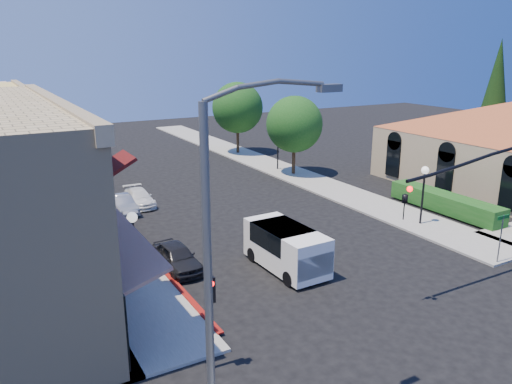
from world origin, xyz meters
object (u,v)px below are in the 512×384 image
parked_car_b (122,204)px  lamppost_left_near (133,231)px  lamppost_right_far (278,139)px  secondary_signal (210,306)px  parked_car_a (177,257)px  lamppost_right_near (424,181)px  signal_mast_arm (499,191)px  parked_car_c (139,198)px  street_tree_b (237,108)px  street_tree_a (294,124)px  lamppost_left_far (72,165)px  conifer_far (496,91)px  parked_car_d (97,161)px  street_name_sign (501,231)px  cobra_streetlight (222,266)px  white_van (287,246)px

parked_car_b → lamppost_left_near: bearing=-104.7°
lamppost_right_far → parked_car_b: size_ratio=1.04×
secondary_signal → parked_car_a: bearing=77.1°
lamppost_right_near → signal_mast_arm: bearing=-112.1°
parked_car_c → street_tree_b: bearing=42.8°
street_tree_a → secondary_signal: 26.64m
secondary_signal → lamppost_left_near: lamppost_left_near is taller
street_tree_a → lamppost_left_far: size_ratio=1.82×
secondary_signal → lamppost_left_near: size_ratio=0.93×
conifer_far → lamppost_left_far: bearing=173.7°
street_tree_a → parked_car_d: bearing=143.9°
street_name_sign → street_tree_b: bearing=87.5°
street_tree_b → parked_car_b: 20.24m
conifer_far → street_tree_a: 19.73m
street_tree_a → lamppost_right_far: 2.49m
street_tree_b → cobra_streetlight: (-17.95, -34.00, 0.72)m
lamppost_right_near → lamppost_right_far: bearing=90.0°
signal_mast_arm → parked_car_d: 32.52m
signal_mast_arm → lamppost_right_far: 22.70m
parked_car_b → street_tree_a: bearing=8.5°
parked_car_c → parked_car_d: (-0.09, 12.00, 0.15)m
lamppost_right_far → white_van: bearing=-120.6°
cobra_streetlight → lamppost_left_near: (0.65, 10.00, -2.53)m
signal_mast_arm → white_van: 9.64m
parked_car_c → lamppost_left_far: bearing=153.0°
signal_mast_arm → white_van: (-7.55, 5.24, -2.91)m
street_tree_a → secondary_signal: bearing=-129.2°
lamppost_left_far → white_van: size_ratio=0.77×
signal_mast_arm → parked_car_a: 14.76m
parked_car_a → conifer_far: bearing=12.5°
signal_mast_arm → parked_car_c: size_ratio=2.19×
street_tree_a → lamppost_right_far: bearing=98.5°
cobra_streetlight → parked_car_d: (4.26, 34.00, -4.58)m
lamppost_right_near → lamppost_right_far: (0.00, 16.00, 0.00)m
parked_car_b → cobra_streetlight: bearing=-100.8°
cobra_streetlight → lamppost_right_near: size_ratio=2.61×
parked_car_c → street_name_sign: bearing=-54.0°
lamppost_left_near → lamppost_right_far: size_ratio=1.00×
signal_mast_arm → white_van: signal_mast_arm is taller
conifer_far → parked_car_d: (-32.89, 14.00, -5.67)m
parked_car_d → street_tree_b: bearing=-1.4°
signal_mast_arm → parked_car_d: bearing=109.4°
conifer_far → lamppost_right_near: size_ratio=3.08×
parked_car_b → parked_car_c: bearing=32.7°
lamppost_left_far → secondary_signal: bearing=-88.6°
street_tree_b → parked_car_b: (-15.00, -13.00, -3.98)m
white_van → lamppost_right_near: bearing=7.1°
street_tree_b → white_van: bearing=-112.6°
lamppost_left_near → lamppost_left_far: 14.00m
lamppost_left_near → parked_car_c: 12.75m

